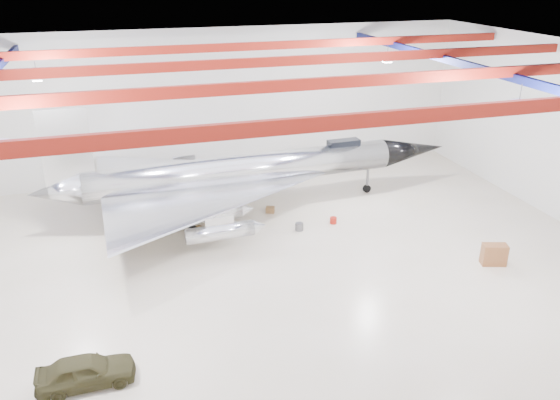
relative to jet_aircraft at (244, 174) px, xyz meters
name	(u,v)px	position (x,y,z in m)	size (l,w,h in m)	color
floor	(257,268)	(-1.18, -7.71, -2.52)	(40.00, 40.00, 0.00)	beige
wall_back	(205,105)	(-1.18, 7.29, 2.98)	(40.00, 40.00, 0.00)	silver
ceiling	(253,61)	(-1.18, -7.71, 8.48)	(40.00, 40.00, 0.00)	#0A0F38
ceiling_structure	(253,75)	(-1.18, -7.71, 7.80)	(39.50, 29.50, 1.08)	maroon
jet_aircraft	(244,174)	(0.00, 0.00, 0.00)	(28.17, 16.70, 7.68)	silver
jeep	(86,371)	(-9.72, -14.35, -1.89)	(1.50, 3.72, 1.27)	#36321B
desk	(494,255)	(11.27, -11.01, -1.92)	(1.30, 0.65, 1.19)	brown
toolbox_red	(196,211)	(-3.20, 0.36, -2.36)	(0.46, 0.37, 0.33)	#AA1C11
engine_drum	(299,227)	(2.49, -3.99, -2.29)	(0.51, 0.51, 0.46)	#59595B
parts_bin	(270,210)	(1.49, -0.97, -2.33)	(0.55, 0.44, 0.39)	olive
crate_small	(155,211)	(-5.80, 1.25, -2.41)	(0.32, 0.26, 0.23)	#59595B
tool_chest	(333,220)	(4.87, -3.69, -2.32)	(0.44, 0.44, 0.39)	#AA1C11
oil_barrel	(198,229)	(-3.51, -2.39, -2.35)	(0.47, 0.38, 0.33)	olive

